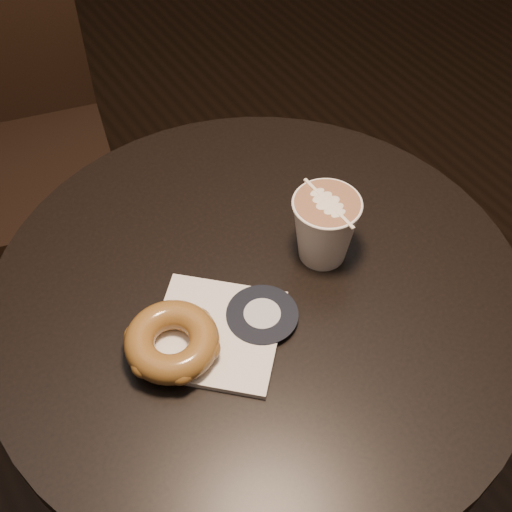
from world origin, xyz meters
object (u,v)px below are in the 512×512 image
object	(u,v)px
latte_cup	(324,229)
doughnut	(172,342)
cafe_table	(259,373)
pastry_bag	(216,333)

from	to	relation	value
latte_cup	doughnut	bearing A→B (deg)	-173.34
cafe_table	pastry_bag	size ratio (longest dim) A/B	4.96
cafe_table	pastry_bag	distance (m)	0.22
cafe_table	latte_cup	xyz separation A→B (m)	(0.11, 0.01, 0.25)
cafe_table	pastry_bag	bearing A→B (deg)	-162.84
cafe_table	latte_cup	size ratio (longest dim) A/B	7.61
doughnut	latte_cup	xyz separation A→B (m)	(0.24, 0.03, 0.02)
pastry_bag	doughnut	xyz separation A→B (m)	(-0.06, 0.01, 0.02)
cafe_table	doughnut	distance (m)	0.26
pastry_bag	doughnut	size ratio (longest dim) A/B	1.34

